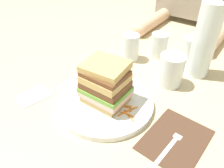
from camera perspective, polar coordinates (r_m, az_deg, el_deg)
ground_plane at (r=0.65m, az=-2.64°, el=-4.83°), size 3.00×3.00×0.00m
main_plate at (r=0.64m, az=-1.59°, el=-4.77°), size 0.27×0.27×0.02m
sandwich at (r=0.60m, az=-1.69°, el=0.07°), size 0.13×0.11×0.12m
carrot_shred_0 at (r=0.69m, az=-6.91°, el=-0.40°), size 0.02×0.02×0.00m
carrot_shred_1 at (r=0.68m, az=-8.12°, el=-0.89°), size 0.03×0.00×0.00m
carrot_shred_2 at (r=0.68m, az=-5.49°, el=-0.71°), size 0.02×0.02×0.00m
carrot_shred_3 at (r=0.67m, az=-7.77°, el=-1.78°), size 0.02×0.03×0.00m
carrot_shred_4 at (r=0.66m, az=-7.36°, el=-2.33°), size 0.02×0.01×0.00m
carrot_shred_5 at (r=0.66m, az=-6.77°, el=-2.48°), size 0.02×0.02×0.00m
carrot_shred_6 at (r=0.67m, az=-7.03°, el=-1.58°), size 0.02×0.02×0.00m
carrot_shred_7 at (r=0.68m, az=-6.71°, el=-0.99°), size 0.02×0.02×0.00m
carrot_shred_8 at (r=0.61m, az=4.57°, el=-6.16°), size 0.02×0.01×0.00m
carrot_shred_9 at (r=0.62m, az=4.11°, el=-5.68°), size 0.02×0.01×0.00m
carrot_shred_10 at (r=0.58m, az=4.76°, el=-8.64°), size 0.03×0.02×0.00m
carrot_shred_11 at (r=0.59m, az=2.58°, el=-7.60°), size 0.01×0.03×0.00m
carrot_shred_12 at (r=0.61m, az=5.50°, el=-6.22°), size 0.02×0.03×0.00m
carrot_shred_13 at (r=0.60m, az=4.05°, el=-6.90°), size 0.02×0.01×0.00m
carrot_shred_14 at (r=0.59m, az=4.52°, el=-7.80°), size 0.03×0.01×0.00m
carrot_shred_15 at (r=0.60m, az=3.65°, el=-7.56°), size 0.03×0.01×0.00m
napkin_dark at (r=0.58m, az=16.13°, el=-13.30°), size 0.14×0.18×0.00m
fork at (r=0.57m, az=15.09°, el=-14.49°), size 0.03×0.17×0.00m
knife at (r=0.74m, az=-12.44°, el=-0.10°), size 0.04×0.20×0.00m
juice_glass at (r=0.72m, az=14.86°, el=3.09°), size 0.08×0.08×0.10m
water_bottle at (r=0.76m, az=22.99°, el=11.11°), size 0.07×0.07×0.30m
empty_tumbler_0 at (r=0.87m, az=12.01°, el=9.73°), size 0.06×0.06×0.09m
empty_tumbler_1 at (r=0.84m, az=4.87°, el=9.41°), size 0.06×0.06×0.10m
empty_tumbler_2 at (r=0.88m, az=19.44°, el=8.48°), size 0.06×0.06×0.09m
napkin_pink at (r=0.72m, az=-19.50°, el=-2.87°), size 0.09×0.11×0.00m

